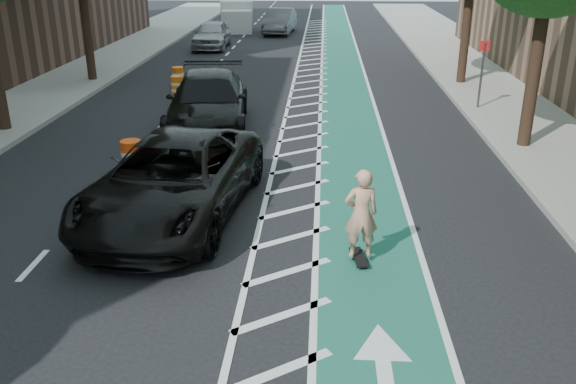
# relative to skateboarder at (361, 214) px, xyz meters

# --- Properties ---
(ground) EXTENTS (120.00, 120.00, 0.00)m
(ground) POSITION_rel_skateboarder_xyz_m (-2.81, -0.51, -0.97)
(ground) COLOR black
(ground) RESTS_ON ground
(bike_lane) EXTENTS (2.00, 90.00, 0.01)m
(bike_lane) POSITION_rel_skateboarder_xyz_m (0.19, 9.49, -0.96)
(bike_lane) COLOR #195848
(bike_lane) RESTS_ON ground
(buffer_strip) EXTENTS (1.40, 90.00, 0.01)m
(buffer_strip) POSITION_rel_skateboarder_xyz_m (-1.31, 9.49, -0.96)
(buffer_strip) COLOR silver
(buffer_strip) RESTS_ON ground
(sidewalk_right) EXTENTS (5.00, 90.00, 0.15)m
(sidewalk_right) POSITION_rel_skateboarder_xyz_m (6.69, 9.49, -0.89)
(sidewalk_right) COLOR gray
(sidewalk_right) RESTS_ON ground
(curb_right) EXTENTS (0.12, 90.00, 0.16)m
(curb_right) POSITION_rel_skateboarder_xyz_m (4.24, 9.49, -0.89)
(curb_right) COLOR gray
(curb_right) RESTS_ON ground
(curb_left) EXTENTS (0.12, 90.00, 0.16)m
(curb_left) POSITION_rel_skateboarder_xyz_m (-9.86, 9.49, -0.89)
(curb_left) COLOR gray
(curb_left) RESTS_ON ground
(sign_post) EXTENTS (0.35, 0.08, 2.47)m
(sign_post) POSITION_rel_skateboarder_xyz_m (4.79, 11.49, 0.39)
(sign_post) COLOR #4C4C4C
(sign_post) RESTS_ON ground
(skateboard) EXTENTS (0.35, 0.80, 0.10)m
(skateboard) POSITION_rel_skateboarder_xyz_m (0.00, 0.00, -0.88)
(skateboard) COLOR black
(skateboard) RESTS_ON ground
(skateboarder) EXTENTS (0.69, 0.52, 1.72)m
(skateboarder) POSITION_rel_skateboarder_xyz_m (0.00, 0.00, 0.00)
(skateboarder) COLOR tan
(skateboarder) RESTS_ON skateboard
(suv_near) EXTENTS (3.49, 6.41, 1.71)m
(suv_near) POSITION_rel_skateboarder_xyz_m (-3.88, 1.88, -0.11)
(suv_near) COLOR black
(suv_near) RESTS_ON ground
(suv_far) EXTENTS (3.05, 6.23, 1.75)m
(suv_far) POSITION_rel_skateboarder_xyz_m (-4.37, 8.70, -0.09)
(suv_far) COLOR black
(suv_far) RESTS_ON ground
(car_silver) EXTENTS (1.91, 4.62, 1.57)m
(car_silver) POSITION_rel_skateboarder_xyz_m (-7.20, 25.51, -0.18)
(car_silver) COLOR #9C9CA1
(car_silver) RESTS_ON ground
(car_grey) EXTENTS (2.10, 5.04, 1.62)m
(car_grey) POSITION_rel_skateboarder_xyz_m (-3.75, 32.23, -0.15)
(car_grey) COLOR #5B5A5F
(car_grey) RESTS_ON ground
(box_truck) EXTENTS (2.75, 5.04, 2.00)m
(box_truck) POSITION_rel_skateboarder_xyz_m (-6.89, 33.97, -0.04)
(box_truck) COLOR silver
(box_truck) RESTS_ON ground
(barrel_a) EXTENTS (0.67, 0.67, 0.91)m
(barrel_a) POSITION_rel_skateboarder_xyz_m (-5.57, 4.36, -0.54)
(barrel_a) COLOR #F7490D
(barrel_a) RESTS_ON ground
(barrel_b) EXTENTS (0.59, 0.59, 0.81)m
(barrel_b) POSITION_rel_skateboarder_xyz_m (-6.41, 13.15, -0.58)
(barrel_b) COLOR orange
(barrel_b) RESTS_ON ground
(barrel_c) EXTENTS (0.59, 0.59, 0.81)m
(barrel_c) POSITION_rel_skateboarder_xyz_m (-6.81, 15.05, -0.58)
(barrel_c) COLOR #F55E0C
(barrel_c) RESTS_ON ground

